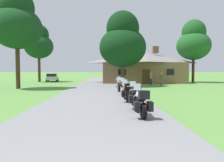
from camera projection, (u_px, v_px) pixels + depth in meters
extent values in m
plane|color=#56893D|center=(99.00, 90.00, 21.74)|extent=(500.00, 500.00, 0.00)
cube|color=slate|center=(99.00, 92.00, 19.74)|extent=(6.40, 80.00, 0.06)
cylinder|color=black|center=(137.00, 105.00, 9.85)|extent=(0.12, 0.64, 0.64)
cylinder|color=black|center=(144.00, 111.00, 8.41)|extent=(0.16, 0.64, 0.64)
cube|color=silver|center=(140.00, 107.00, 9.11)|extent=(0.27, 0.56, 0.30)
ellipsoid|color=#B2B5BC|center=(139.00, 95.00, 9.35)|extent=(0.31, 0.52, 0.26)
cube|color=black|center=(141.00, 99.00, 8.89)|extent=(0.29, 0.52, 0.10)
cylinder|color=silver|center=(138.00, 90.00, 9.78)|extent=(0.66, 0.04, 0.03)
cylinder|color=silver|center=(137.00, 97.00, 9.83)|extent=(0.06, 0.24, 0.73)
cube|color=#B2BCC6|center=(137.00, 87.00, 9.87)|extent=(0.32, 0.11, 0.27)
sphere|color=silver|center=(137.00, 93.00, 9.78)|extent=(0.11, 0.11, 0.11)
cube|color=black|center=(144.00, 95.00, 8.33)|extent=(0.41, 0.37, 0.32)
cube|color=red|center=(145.00, 106.00, 8.18)|extent=(0.14, 0.03, 0.06)
cylinder|color=silver|center=(145.00, 112.00, 8.74)|extent=(0.08, 0.55, 0.07)
cube|color=black|center=(137.00, 106.00, 8.44)|extent=(0.21, 0.40, 0.36)
cube|color=black|center=(150.00, 106.00, 8.47)|extent=(0.21, 0.40, 0.36)
cylinder|color=black|center=(133.00, 99.00, 11.97)|extent=(0.12, 0.64, 0.64)
cylinder|color=black|center=(136.00, 103.00, 10.53)|extent=(0.16, 0.64, 0.64)
cube|color=silver|center=(135.00, 100.00, 11.22)|extent=(0.27, 0.56, 0.30)
ellipsoid|color=black|center=(134.00, 91.00, 11.46)|extent=(0.31, 0.52, 0.26)
cube|color=black|center=(135.00, 93.00, 11.01)|extent=(0.29, 0.52, 0.10)
cylinder|color=silver|center=(133.00, 86.00, 11.89)|extent=(0.66, 0.04, 0.03)
cylinder|color=silver|center=(133.00, 93.00, 11.95)|extent=(0.06, 0.24, 0.73)
cube|color=#B2BCC6|center=(133.00, 84.00, 11.99)|extent=(0.32, 0.11, 0.27)
sphere|color=silver|center=(133.00, 89.00, 11.90)|extent=(0.11, 0.11, 0.11)
cube|color=black|center=(137.00, 90.00, 10.45)|extent=(0.40, 0.37, 0.32)
cube|color=red|center=(137.00, 99.00, 10.30)|extent=(0.14, 0.03, 0.06)
cylinder|color=silver|center=(138.00, 104.00, 10.86)|extent=(0.08, 0.55, 0.07)
cube|color=black|center=(131.00, 99.00, 10.56)|extent=(0.21, 0.40, 0.36)
cube|color=black|center=(142.00, 99.00, 10.58)|extent=(0.21, 0.40, 0.36)
cylinder|color=black|center=(125.00, 94.00, 14.32)|extent=(0.13, 0.64, 0.64)
cylinder|color=black|center=(128.00, 97.00, 12.88)|extent=(0.17, 0.64, 0.64)
cube|color=silver|center=(126.00, 95.00, 13.58)|extent=(0.28, 0.57, 0.30)
ellipsoid|color=orange|center=(126.00, 87.00, 13.82)|extent=(0.31, 0.53, 0.26)
cube|color=black|center=(127.00, 89.00, 13.36)|extent=(0.29, 0.53, 0.10)
cylinder|color=silver|center=(125.00, 84.00, 14.24)|extent=(0.66, 0.05, 0.03)
cylinder|color=silver|center=(125.00, 89.00, 14.30)|extent=(0.07, 0.24, 0.73)
cube|color=#B2BCC6|center=(125.00, 82.00, 14.34)|extent=(0.32, 0.12, 0.27)
sphere|color=silver|center=(125.00, 86.00, 14.25)|extent=(0.11, 0.11, 0.11)
cube|color=black|center=(128.00, 86.00, 12.80)|extent=(0.41, 0.37, 0.32)
cube|color=red|center=(128.00, 94.00, 12.65)|extent=(0.14, 0.03, 0.06)
cylinder|color=silver|center=(129.00, 98.00, 13.22)|extent=(0.09, 0.55, 0.07)
cube|color=black|center=(123.00, 94.00, 12.91)|extent=(0.21, 0.41, 0.36)
cube|color=black|center=(132.00, 94.00, 12.94)|extent=(0.21, 0.41, 0.36)
cylinder|color=black|center=(123.00, 91.00, 16.58)|extent=(0.17, 0.65, 0.64)
cylinder|color=black|center=(127.00, 93.00, 15.15)|extent=(0.22, 0.65, 0.64)
cube|color=silver|center=(125.00, 91.00, 15.84)|extent=(0.31, 0.58, 0.30)
ellipsoid|color=orange|center=(124.00, 85.00, 16.08)|extent=(0.35, 0.55, 0.26)
cube|color=black|center=(125.00, 86.00, 15.63)|extent=(0.33, 0.55, 0.10)
cylinder|color=silver|center=(123.00, 82.00, 16.50)|extent=(0.66, 0.10, 0.03)
cylinder|color=silver|center=(123.00, 86.00, 16.56)|extent=(0.08, 0.24, 0.73)
cube|color=#B2BCC6|center=(123.00, 80.00, 16.60)|extent=(0.33, 0.14, 0.27)
sphere|color=silver|center=(123.00, 84.00, 16.51)|extent=(0.11, 0.11, 0.11)
cube|color=#B7B7BC|center=(127.00, 84.00, 15.07)|extent=(0.43, 0.40, 0.32)
cube|color=red|center=(127.00, 90.00, 14.92)|extent=(0.14, 0.04, 0.06)
cylinder|color=silver|center=(128.00, 94.00, 15.49)|extent=(0.12, 0.55, 0.07)
cube|color=#B7B7BC|center=(123.00, 90.00, 15.16)|extent=(0.24, 0.42, 0.36)
cube|color=#B7B7BC|center=(130.00, 90.00, 15.23)|extent=(0.24, 0.42, 0.36)
cylinder|color=black|center=(122.00, 89.00, 18.54)|extent=(0.14, 0.64, 0.64)
cylinder|color=black|center=(122.00, 90.00, 17.10)|extent=(0.19, 0.65, 0.64)
cube|color=silver|center=(122.00, 89.00, 17.80)|extent=(0.29, 0.57, 0.30)
ellipsoid|color=silver|center=(122.00, 83.00, 18.03)|extent=(0.33, 0.53, 0.26)
cube|color=black|center=(122.00, 85.00, 17.58)|extent=(0.31, 0.53, 0.10)
cylinder|color=silver|center=(122.00, 81.00, 18.46)|extent=(0.66, 0.07, 0.03)
cylinder|color=silver|center=(122.00, 85.00, 18.52)|extent=(0.07, 0.24, 0.73)
cube|color=#B2BCC6|center=(122.00, 79.00, 18.56)|extent=(0.33, 0.13, 0.27)
sphere|color=silver|center=(122.00, 82.00, 18.47)|extent=(0.11, 0.11, 0.11)
cube|color=black|center=(122.00, 82.00, 17.02)|extent=(0.42, 0.38, 0.32)
cube|color=red|center=(122.00, 88.00, 16.87)|extent=(0.14, 0.04, 0.06)
cylinder|color=silver|center=(124.00, 91.00, 17.42)|extent=(0.10, 0.55, 0.07)
cylinder|color=black|center=(118.00, 87.00, 20.82)|extent=(0.11, 0.64, 0.64)
cylinder|color=black|center=(119.00, 88.00, 19.38)|extent=(0.16, 0.64, 0.64)
cube|color=silver|center=(119.00, 87.00, 20.08)|extent=(0.26, 0.56, 0.30)
ellipsoid|color=orange|center=(119.00, 82.00, 20.32)|extent=(0.30, 0.52, 0.26)
cube|color=black|center=(119.00, 83.00, 19.86)|extent=(0.28, 0.52, 0.10)
cylinder|color=silver|center=(118.00, 80.00, 20.75)|extent=(0.66, 0.04, 0.03)
cylinder|color=silver|center=(118.00, 83.00, 20.80)|extent=(0.06, 0.24, 0.73)
cube|color=#B2BCC6|center=(118.00, 78.00, 20.84)|extent=(0.32, 0.11, 0.27)
sphere|color=silver|center=(118.00, 81.00, 20.75)|extent=(0.11, 0.11, 0.11)
cube|color=silver|center=(119.00, 81.00, 19.30)|extent=(0.40, 0.36, 0.32)
cube|color=red|center=(120.00, 86.00, 19.15)|extent=(0.14, 0.03, 0.06)
cylinder|color=silver|center=(121.00, 89.00, 19.71)|extent=(0.07, 0.55, 0.07)
cube|color=silver|center=(116.00, 86.00, 19.42)|extent=(0.20, 0.40, 0.36)
cube|color=silver|center=(122.00, 86.00, 19.43)|extent=(0.20, 0.40, 0.36)
cube|color=brown|center=(141.00, 73.00, 35.43)|extent=(12.55, 8.01, 3.16)
pyramid|color=gray|center=(142.00, 57.00, 35.31)|extent=(13.30, 8.49, 1.82)
cube|color=brown|center=(155.00, 50.00, 35.33)|extent=(0.90, 0.90, 1.10)
cube|color=#472D19|center=(146.00, 77.00, 31.43)|extent=(1.10, 0.08, 2.10)
cube|color=black|center=(122.00, 72.00, 31.26)|extent=(1.10, 0.06, 0.90)
cube|color=black|center=(170.00, 72.00, 31.53)|extent=(1.10, 0.06, 0.90)
cylinder|color=#75664C|center=(161.00, 83.00, 27.09)|extent=(0.14, 0.14, 0.86)
cylinder|color=#75664C|center=(162.00, 83.00, 26.97)|extent=(0.14, 0.14, 0.86)
cube|color=#5B6638|center=(161.00, 77.00, 27.00)|extent=(0.41, 0.41, 0.56)
cylinder|color=#5B6638|center=(160.00, 77.00, 27.16)|extent=(0.09, 0.09, 0.58)
cylinder|color=#5B6638|center=(163.00, 77.00, 26.84)|extent=(0.09, 0.09, 0.58)
sphere|color=tan|center=(161.00, 74.00, 26.98)|extent=(0.21, 0.21, 0.21)
cylinder|color=navy|center=(151.00, 82.00, 29.28)|extent=(0.14, 0.14, 0.86)
cylinder|color=navy|center=(151.00, 82.00, 29.46)|extent=(0.14, 0.14, 0.86)
cube|color=tan|center=(151.00, 77.00, 29.34)|extent=(0.30, 0.40, 0.56)
cylinder|color=tan|center=(152.00, 77.00, 29.12)|extent=(0.09, 0.09, 0.58)
cylinder|color=tan|center=(150.00, 77.00, 29.56)|extent=(0.09, 0.09, 0.58)
sphere|color=tan|center=(151.00, 73.00, 29.32)|extent=(0.21, 0.21, 0.21)
cylinder|color=#B2AD99|center=(151.00, 73.00, 29.31)|extent=(0.22, 0.22, 0.05)
cylinder|color=#422D19|center=(39.00, 68.00, 37.18)|extent=(0.44, 0.44, 4.72)
ellipsoid|color=#143D19|center=(39.00, 46.00, 37.01)|extent=(4.83, 4.83, 4.10)
ellipsoid|color=#123716|center=(39.00, 35.00, 36.91)|extent=(3.38, 3.38, 3.62)
cylinder|color=#422D19|center=(18.00, 65.00, 23.22)|extent=(0.44, 0.44, 5.01)
ellipsoid|color=#143D19|center=(17.00, 28.00, 23.03)|extent=(5.22, 5.22, 4.44)
ellipsoid|color=#123716|center=(17.00, 8.00, 22.93)|extent=(3.65, 3.65, 3.92)
cylinder|color=#422D19|center=(193.00, 69.00, 35.67)|extent=(0.44, 0.44, 4.49)
ellipsoid|color=#1E5623|center=(194.00, 46.00, 35.49)|extent=(5.46, 5.46, 4.64)
ellipsoid|color=#1B4E20|center=(194.00, 32.00, 35.39)|extent=(3.82, 3.82, 4.09)
cylinder|color=#422D19|center=(123.00, 73.00, 27.34)|extent=(0.44, 0.44, 3.23)
ellipsoid|color=#0F3314|center=(123.00, 47.00, 27.18)|extent=(5.83, 5.83, 4.96)
ellipsoid|color=black|center=(123.00, 29.00, 27.07)|extent=(4.08, 4.08, 4.37)
cube|color=silver|center=(52.00, 78.00, 38.95)|extent=(2.47, 4.81, 0.60)
cube|color=black|center=(52.00, 75.00, 38.73)|extent=(2.06, 3.42, 0.48)
cylinder|color=black|center=(48.00, 79.00, 40.22)|extent=(0.31, 0.66, 0.64)
cylinder|color=black|center=(58.00, 79.00, 40.52)|extent=(0.31, 0.66, 0.64)
cylinder|color=black|center=(47.00, 80.00, 37.42)|extent=(0.31, 0.66, 0.64)
cylinder|color=black|center=(57.00, 80.00, 37.72)|extent=(0.31, 0.66, 0.64)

